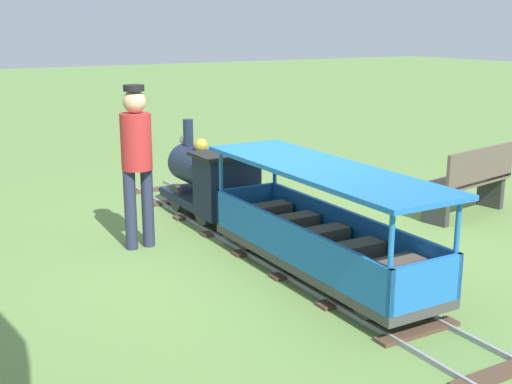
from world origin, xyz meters
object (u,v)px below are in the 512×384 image
(locomotive, at_px, (211,179))
(park_bench, at_px, (470,181))
(conductor_person, at_px, (137,154))
(passenger_car, at_px, (320,233))

(locomotive, height_order, park_bench, locomotive)
(conductor_person, height_order, park_bench, conductor_person)
(passenger_car, bearing_deg, locomotive, 90.00)
(locomotive, bearing_deg, conductor_person, -154.31)
(passenger_car, xyz_separation_m, park_bench, (2.65, 0.75, -0.01))
(park_bench, bearing_deg, passenger_car, -164.13)
(passenger_car, relative_size, conductor_person, 1.67)
(locomotive, distance_m, conductor_person, 1.25)
(park_bench, bearing_deg, locomotive, 152.93)
(conductor_person, bearing_deg, park_bench, -12.98)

